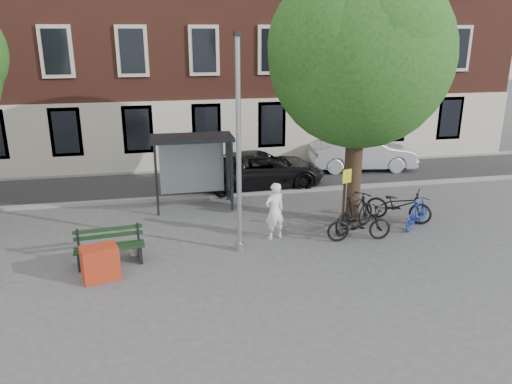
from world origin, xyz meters
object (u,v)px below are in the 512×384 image
Objects in this scene: bike_b at (417,213)px; bike_d at (355,213)px; bus_shelter at (203,155)px; car_dark at (261,169)px; red_stand at (100,263)px; notice_sign at (346,185)px; car_silver at (362,153)px; bench at (110,248)px; painter at (275,211)px; lamppost at (239,158)px; bike_a at (359,224)px; bike_c at (399,205)px.

bike_d reaches higher than bike_b.
bus_shelter is 3.40m from car_dark.
red_stand is at bearing -121.89° from bus_shelter.
notice_sign reaches higher than car_dark.
bench is at bearing 132.51° from car_silver.
red_stand is 7.81m from notice_sign.
bus_shelter is 1.59× the size of painter.
bench is at bearing 79.69° from red_stand.
lamppost reaches higher than notice_sign.
bike_a is 6.30m from car_dark.
bench is 9.63m from bike_b.
bench is (-3.64, -0.13, -2.34)m from lamppost.
lamppost is 3.41× the size of painter.
notice_sign is (-2.31, 0.45, 0.94)m from bike_b.
bus_shelter reaches higher than notice_sign.
red_stand is (-5.01, -1.71, -0.45)m from painter.
bike_a is 1.22× the size of bike_b.
car_silver is at bearing 24.17° from bike_c.
bike_b reaches higher than bench.
painter reaches higher than bike_d.
bike_d reaches higher than bench.
bike_c is 2.17m from notice_sign.
car_silver reaches higher than bike_a.
bench reaches higher than red_stand.
lamppost is at bearing -3.98° from bench.
bike_a is 7.57m from red_stand.
bike_a is at bearing 0.19° from lamppost.
car_silver reaches higher than bike_b.
car_dark reaches higher than bike_d.
painter is at bearing 18.86° from red_stand.
bus_shelter is 1.43× the size of bike_a.
bus_shelter is at bearing 126.16° from notice_sign.
red_stand is (-9.76, -1.67, -0.04)m from bike_b.
bike_b is at bearing -29.43° from notice_sign.
car_dark reaches higher than bench.
bike_d is (-2.11, 0.11, 0.13)m from bike_b.
painter reaches higher than bike_a.
lamppost is at bearing 178.17° from notice_sign.
bike_a is 0.76m from bike_d.
bike_d is 7.58m from car_silver.
bench is 0.88× the size of bike_c.
car_silver is (1.36, 6.35, 0.21)m from bike_c.
lamppost reaches higher than bench.
car_silver is 2.42× the size of notice_sign.
bike_a is at bearing -165.20° from car_dark.
bus_shelter is 6.23m from red_stand.
lamppost reaches higher than bike_d.
bike_b is at bearing -1.45° from bench.
notice_sign reaches higher than painter.
painter is 4.93m from bench.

